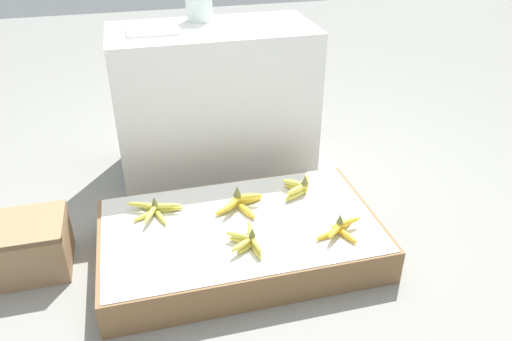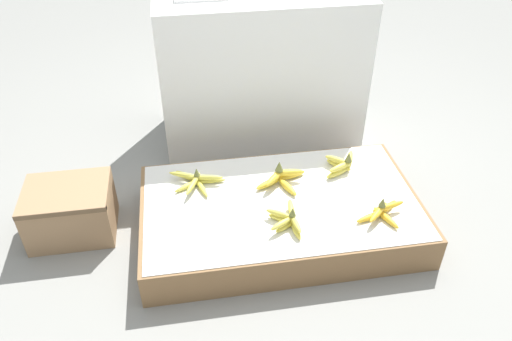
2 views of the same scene
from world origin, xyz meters
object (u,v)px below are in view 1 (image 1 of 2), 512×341
at_px(banana_bunch_middle_left, 154,209).
at_px(glass_jar, 199,4).
at_px(banana_bunch_middle_midright, 300,186).
at_px(banana_bunch_middle_midleft, 240,202).
at_px(banana_bunch_front_midright, 340,228).
at_px(foam_tray_white, 153,30).
at_px(banana_bunch_front_midleft, 248,240).
at_px(wooden_crate, 24,247).

height_order(banana_bunch_middle_left, glass_jar, glass_jar).
bearing_deg(banana_bunch_middle_midright, banana_bunch_middle_midleft, -168.30).
distance_m(banana_bunch_front_midright, foam_tray_white, 1.36).
relative_size(banana_bunch_front_midleft, foam_tray_white, 0.86).
distance_m(banana_bunch_front_midright, banana_bunch_middle_midright, 0.36).
distance_m(wooden_crate, glass_jar, 1.51).
height_order(banana_bunch_middle_midleft, foam_tray_white, foam_tray_white).
bearing_deg(wooden_crate, banana_bunch_middle_midright, 2.04).
height_order(banana_bunch_front_midright, banana_bunch_middle_midleft, banana_bunch_middle_midleft).
relative_size(banana_bunch_middle_left, banana_bunch_middle_midleft, 1.01).
height_order(banana_bunch_front_midleft, banana_bunch_middle_midright, banana_bunch_middle_midright).
xyz_separation_m(wooden_crate, banana_bunch_middle_midleft, (0.96, -0.02, 0.08)).
distance_m(wooden_crate, banana_bunch_middle_midright, 1.28).
height_order(wooden_crate, glass_jar, glass_jar).
relative_size(wooden_crate, glass_jar, 2.08).
relative_size(banana_bunch_middle_midright, glass_jar, 1.08).
bearing_deg(banana_bunch_middle_midleft, foam_tray_white, 111.57).
xyz_separation_m(banana_bunch_middle_midleft, foam_tray_white, (-0.28, 0.72, 0.63)).
relative_size(banana_bunch_front_midright, banana_bunch_middle_left, 0.89).
bearing_deg(wooden_crate, banana_bunch_front_midleft, -17.40).
height_order(banana_bunch_middle_midleft, glass_jar, glass_jar).
bearing_deg(banana_bunch_front_midleft, banana_bunch_middle_midleft, 83.83).
xyz_separation_m(wooden_crate, foam_tray_white, (0.68, 0.70, 0.71)).
bearing_deg(glass_jar, banana_bunch_front_midleft, -90.68).
bearing_deg(foam_tray_white, banana_bunch_middle_midleft, -68.43).
bearing_deg(wooden_crate, banana_bunch_middle_left, 3.76).
bearing_deg(glass_jar, banana_bunch_front_midright, -71.53).
xyz_separation_m(wooden_crate, glass_jar, (0.95, 0.86, 0.79)).
relative_size(glass_jar, foam_tray_white, 0.68).
xyz_separation_m(glass_jar, foam_tray_white, (-0.27, -0.17, -0.08)).
distance_m(banana_bunch_middle_left, banana_bunch_middle_midright, 0.70).
distance_m(banana_bunch_middle_left, banana_bunch_middle_midleft, 0.40).
bearing_deg(banana_bunch_front_midleft, glass_jar, 89.32).
relative_size(banana_bunch_middle_left, glass_jar, 1.47).
bearing_deg(banana_bunch_front_midleft, foam_tray_white, 104.37).
bearing_deg(banana_bunch_middle_midleft, banana_bunch_front_midleft, -96.17).
distance_m(banana_bunch_middle_midleft, glass_jar, 1.14).
relative_size(banana_bunch_middle_midright, foam_tray_white, 0.74).
distance_m(banana_bunch_middle_midleft, banana_bunch_middle_midright, 0.32).
bearing_deg(banana_bunch_middle_midright, banana_bunch_front_midleft, -135.24).
bearing_deg(wooden_crate, banana_bunch_middle_midleft, -1.14).
xyz_separation_m(banana_bunch_middle_left, banana_bunch_middle_midleft, (0.39, -0.06, 0.01)).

